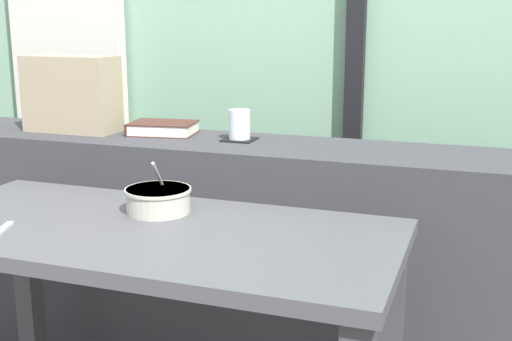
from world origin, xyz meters
TOP-DOWN VIEW (x-y plane):
  - dark_console_ledge at (0.00, 0.55)m, footprint 2.80×0.36m
  - breakfast_table at (0.00, -0.04)m, footprint 1.21×0.56m
  - coaster_square at (-0.00, 0.58)m, footprint 0.10×0.10m
  - juice_glass at (-0.00, 0.58)m, footprint 0.07×0.07m
  - closed_book at (-0.29, 0.60)m, footprint 0.24×0.19m
  - throw_pillow at (-0.61, 0.55)m, footprint 0.32×0.14m
  - soup_bowl at (-0.03, 0.08)m, footprint 0.17×0.17m

SIDE VIEW (x-z plane):
  - dark_console_ledge at x=0.00m, z-range 0.00..0.78m
  - breakfast_table at x=0.00m, z-range 0.23..0.91m
  - soup_bowl at x=-0.03m, z-range 0.64..0.78m
  - coaster_square at x=0.00m, z-range 0.78..0.79m
  - closed_book at x=-0.29m, z-range 0.78..0.82m
  - juice_glass at x=0.00m, z-range 0.78..0.88m
  - throw_pillow at x=-0.61m, z-range 0.78..1.04m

